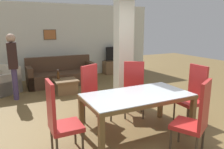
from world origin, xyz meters
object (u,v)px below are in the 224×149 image
dining_chair_far_right (134,88)px  coffee_table (66,86)px  sofa (61,75)px  armchair (1,84)px  dining_chair_head_right (193,93)px  bottle (58,75)px  dining_chair_head_left (59,118)px  dining_chair_near_right (196,117)px  tv_stand (117,67)px  standing_person (13,62)px  tv_screen (117,54)px  dining_chair_far_left (94,93)px  dining_table (137,102)px

dining_chair_far_right → coffee_table: size_ratio=1.76×
sofa → armchair: 1.81m
dining_chair_head_right → bottle: dining_chair_head_right is taller
dining_chair_head_right → dining_chair_head_left: (-2.68, 0.00, 0.00)m
dining_chair_near_right → bottle: (-1.11, 4.06, -0.09)m
dining_chair_head_left → sofa: (1.00, 4.07, -0.29)m
bottle → tv_stand: (2.78, 1.65, -0.24)m
armchair → sofa: bearing=-114.9°
dining_chair_near_right → dining_chair_far_right: bearing=62.1°
dining_chair_near_right → dining_chair_head_left: (-1.82, 0.87, 0.00)m
bottle → standing_person: size_ratio=0.16×
dining_chair_far_right → tv_screen: 4.32m
coffee_table → armchair: bearing=153.6°
sofa → coffee_table: sofa is taller
dining_chair_near_right → dining_chair_far_left: bearing=90.0°
dining_chair_near_right → bottle: size_ratio=4.17×
standing_person → dining_chair_near_right: bearing=34.3°
bottle → coffee_table: bearing=-46.5°
dining_chair_head_left → tv_stand: (3.49, 4.83, -0.33)m
sofa → tv_stand: (2.49, 0.75, -0.04)m
dining_chair_near_right → armchair: bearing=91.2°
sofa → coffee_table: bearing=83.1°
coffee_table → standing_person: bearing=175.3°
coffee_table → tv_stand: 3.19m
coffee_table → tv_stand: bearing=34.9°
dining_chair_head_left → tv_stand: size_ratio=1.01×
standing_person → armchair: bearing=-149.9°
dining_chair_head_left → dining_chair_far_left: 1.25m
dining_chair_head_right → tv_stand: size_ratio=1.01×
dining_chair_head_right → coffee_table: dining_chair_head_right is taller
dining_chair_near_right → tv_screen: (1.67, 5.70, 0.21)m
dining_chair_head_left → dining_chair_far_left: size_ratio=1.00×
armchair → coffee_table: size_ratio=1.77×
tv_stand → tv_screen: bearing=-116.6°
dining_chair_head_left → armchair: (-0.79, 3.83, -0.32)m
dining_chair_far_right → dining_chair_far_left: size_ratio=1.00×
tv_stand → dining_chair_far_left: bearing=-123.3°
dining_chair_head_left → sofa: dining_chair_head_left is taller
sofa → standing_person: standing_person is taller
dining_chair_far_left → dining_table: bearing=90.0°
armchair → tv_stand: (4.28, 1.00, -0.01)m
dining_chair_near_right → sofa: bearing=71.5°
armchair → dining_chair_far_right: bearing=-171.3°
dining_table → bottle: (-0.65, 3.18, -0.11)m
dining_chair_near_right → coffee_table: 4.01m
dining_table → dining_chair_head_left: size_ratio=1.60×
coffee_table → tv_screen: tv_screen is taller
coffee_table → tv_screen: size_ratio=0.64×
tv_stand → tv_screen: (-0.00, -0.00, 0.54)m
dining_chair_near_right → bottle: 4.21m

